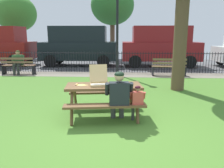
{
  "coord_description": "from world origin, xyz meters",
  "views": [
    {
      "loc": [
        0.18,
        -4.35,
        1.95
      ],
      "look_at": [
        -0.14,
        1.07,
        0.75
      ],
      "focal_mm": 35.88,
      "sensor_mm": 36.0,
      "label": 1
    }
  ],
  "objects_px": {
    "park_bench_left": "(18,66)",
    "lamp_post_walkway": "(117,22)",
    "person_on_park_bench": "(18,61)",
    "pizza_slice_on_table": "(81,85)",
    "far_tree_left": "(16,14)",
    "picnic_table_foreground": "(104,92)",
    "pizza_box_open": "(99,80)",
    "park_bench_center": "(169,67)",
    "parked_car_center": "(79,45)",
    "adult_at_table": "(119,95)",
    "far_tree_midleft": "(112,6)",
    "child_at_table": "(137,100)",
    "parked_car_right": "(160,45)"
  },
  "relations": [
    {
      "from": "parked_car_center",
      "to": "lamp_post_walkway",
      "type": "bearing_deg",
      "value": -52.34
    },
    {
      "from": "adult_at_table",
      "to": "lamp_post_walkway",
      "type": "bearing_deg",
      "value": 92.35
    },
    {
      "from": "pizza_slice_on_table",
      "to": "pizza_box_open",
      "type": "bearing_deg",
      "value": 8.6
    },
    {
      "from": "pizza_box_open",
      "to": "park_bench_left",
      "type": "distance_m",
      "value": 7.32
    },
    {
      "from": "park_bench_center",
      "to": "parked_car_right",
      "type": "bearing_deg",
      "value": 88.86
    },
    {
      "from": "pizza_slice_on_table",
      "to": "park_bench_left",
      "type": "distance_m",
      "value": 7.1
    },
    {
      "from": "park_bench_left",
      "to": "person_on_park_bench",
      "type": "relative_size",
      "value": 1.36
    },
    {
      "from": "far_tree_midleft",
      "to": "lamp_post_walkway",
      "type": "bearing_deg",
      "value": -85.28
    },
    {
      "from": "park_bench_center",
      "to": "person_on_park_bench",
      "type": "distance_m",
      "value": 7.48
    },
    {
      "from": "park_bench_left",
      "to": "lamp_post_walkway",
      "type": "xyz_separation_m",
      "value": [
        4.95,
        0.09,
        2.11
      ]
    },
    {
      "from": "pizza_box_open",
      "to": "far_tree_midleft",
      "type": "bearing_deg",
      "value": 91.88
    },
    {
      "from": "parked_car_center",
      "to": "far_tree_left",
      "type": "xyz_separation_m",
      "value": [
        -6.45,
        5.29,
        2.39
      ]
    },
    {
      "from": "picnic_table_foreground",
      "to": "pizza_slice_on_table",
      "type": "xyz_separation_m",
      "value": [
        -0.56,
        -0.03,
        0.18
      ]
    },
    {
      "from": "child_at_table",
      "to": "person_on_park_bench",
      "type": "bearing_deg",
      "value": 132.78
    },
    {
      "from": "child_at_table",
      "to": "parked_car_center",
      "type": "bearing_deg",
      "value": 108.68
    },
    {
      "from": "far_tree_left",
      "to": "far_tree_midleft",
      "type": "xyz_separation_m",
      "value": [
        8.27,
        0.0,
        0.61
      ]
    },
    {
      "from": "person_on_park_bench",
      "to": "far_tree_midleft",
      "type": "bearing_deg",
      "value": 63.73
    },
    {
      "from": "adult_at_table",
      "to": "pizza_box_open",
      "type": "bearing_deg",
      "value": 134.88
    },
    {
      "from": "pizza_slice_on_table",
      "to": "far_tree_left",
      "type": "relative_size",
      "value": 0.05
    },
    {
      "from": "picnic_table_foreground",
      "to": "child_at_table",
      "type": "xyz_separation_m",
      "value": [
        0.77,
        -0.43,
        -0.07
      ]
    },
    {
      "from": "park_bench_center",
      "to": "far_tree_midleft",
      "type": "relative_size",
      "value": 0.27
    },
    {
      "from": "pizza_box_open",
      "to": "parked_car_center",
      "type": "xyz_separation_m",
      "value": [
        -2.29,
        8.95,
        0.42
      ]
    },
    {
      "from": "pizza_slice_on_table",
      "to": "park_bench_center",
      "type": "height_order",
      "value": "park_bench_center"
    },
    {
      "from": "far_tree_midleft",
      "to": "pizza_box_open",
      "type": "bearing_deg",
      "value": -88.12
    },
    {
      "from": "far_tree_left",
      "to": "parked_car_right",
      "type": "bearing_deg",
      "value": -24.6
    },
    {
      "from": "adult_at_table",
      "to": "far_tree_left",
      "type": "relative_size",
      "value": 0.23
    },
    {
      "from": "pizza_box_open",
      "to": "park_bench_center",
      "type": "distance_m",
      "value": 6.24
    },
    {
      "from": "pizza_slice_on_table",
      "to": "person_on_park_bench",
      "type": "bearing_deg",
      "value": 127.07
    },
    {
      "from": "adult_at_table",
      "to": "child_at_table",
      "type": "relative_size",
      "value": 1.36
    },
    {
      "from": "child_at_table",
      "to": "far_tree_left",
      "type": "distance_m",
      "value": 17.87
    },
    {
      "from": "park_bench_left",
      "to": "far_tree_midleft",
      "type": "height_order",
      "value": "far_tree_midleft"
    },
    {
      "from": "picnic_table_foreground",
      "to": "lamp_post_walkway",
      "type": "xyz_separation_m",
      "value": [
        0.12,
        5.71,
        1.93
      ]
    },
    {
      "from": "child_at_table",
      "to": "parked_car_right",
      "type": "relative_size",
      "value": 0.18
    },
    {
      "from": "pizza_slice_on_table",
      "to": "person_on_park_bench",
      "type": "distance_m",
      "value": 7.11
    },
    {
      "from": "pizza_slice_on_table",
      "to": "far_tree_left",
      "type": "height_order",
      "value": "far_tree_left"
    },
    {
      "from": "picnic_table_foreground",
      "to": "pizza_box_open",
      "type": "height_order",
      "value": "pizza_box_open"
    },
    {
      "from": "pizza_slice_on_table",
      "to": "parked_car_center",
      "type": "xyz_separation_m",
      "value": [
        -1.85,
        9.02,
        0.53
      ]
    },
    {
      "from": "picnic_table_foreground",
      "to": "pizza_box_open",
      "type": "distance_m",
      "value": 0.31
    },
    {
      "from": "pizza_box_open",
      "to": "far_tree_left",
      "type": "distance_m",
      "value": 16.94
    },
    {
      "from": "park_bench_center",
      "to": "park_bench_left",
      "type": "bearing_deg",
      "value": 180.0
    },
    {
      "from": "child_at_table",
      "to": "picnic_table_foreground",
      "type": "bearing_deg",
      "value": 150.83
    },
    {
      "from": "picnic_table_foreground",
      "to": "pizza_box_open",
      "type": "relative_size",
      "value": 3.27
    },
    {
      "from": "parked_car_center",
      "to": "far_tree_midleft",
      "type": "bearing_deg",
      "value": 71.0
    },
    {
      "from": "adult_at_table",
      "to": "far_tree_midleft",
      "type": "xyz_separation_m",
      "value": [
        -0.96,
        14.74,
        3.65
      ]
    },
    {
      "from": "lamp_post_walkway",
      "to": "parked_car_center",
      "type": "xyz_separation_m",
      "value": [
        -2.53,
        3.28,
        -1.22
      ]
    },
    {
      "from": "picnic_table_foreground",
      "to": "pizza_slice_on_table",
      "type": "distance_m",
      "value": 0.59
    },
    {
      "from": "child_at_table",
      "to": "park_bench_center",
      "type": "distance_m",
      "value": 6.34
    },
    {
      "from": "picnic_table_foreground",
      "to": "pizza_box_open",
      "type": "bearing_deg",
      "value": 162.97
    },
    {
      "from": "pizza_box_open",
      "to": "parked_car_right",
      "type": "bearing_deg",
      "value": 72.57
    },
    {
      "from": "picnic_table_foreground",
      "to": "pizza_box_open",
      "type": "xyz_separation_m",
      "value": [
        -0.12,
        0.04,
        0.28
      ]
    }
  ]
}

